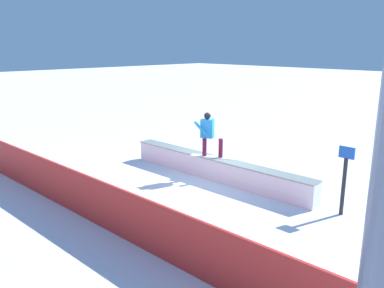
# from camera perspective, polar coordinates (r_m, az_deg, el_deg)

# --- Properties ---
(ground_plane) EXTENTS (120.00, 120.00, 0.00)m
(ground_plane) POSITION_cam_1_polar(r_m,az_deg,el_deg) (12.90, 3.43, -5.09)
(ground_plane) COLOR white
(grind_box) EXTENTS (7.03, 0.82, 0.72)m
(grind_box) POSITION_cam_1_polar(r_m,az_deg,el_deg) (12.80, 3.45, -3.70)
(grind_box) COLOR white
(grind_box) RESTS_ON ground_plane
(snowboarder) EXTENTS (1.42, 0.88, 1.45)m
(snowboarder) POSITION_cam_1_polar(r_m,az_deg,el_deg) (12.62, 2.43, 1.61)
(snowboarder) COLOR silver
(snowboarder) RESTS_ON grind_box
(safety_fence) EXTENTS (13.43, 0.65, 1.17)m
(safety_fence) POSITION_cam_1_polar(r_m,az_deg,el_deg) (10.02, -14.47, -7.74)
(safety_fence) COLOR red
(safety_fence) RESTS_ON ground_plane
(trail_marker) EXTENTS (0.40, 0.10, 1.81)m
(trail_marker) POSITION_cam_1_polar(r_m,az_deg,el_deg) (10.67, 21.21, -4.72)
(trail_marker) COLOR #262628
(trail_marker) RESTS_ON ground_plane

